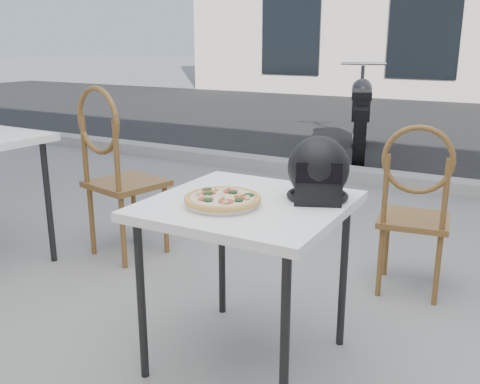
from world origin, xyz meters
The scene contains 10 objects.
ground centered at (0.00, 0.00, 0.00)m, with size 80.00×80.00×0.00m, color gray.
street_asphalt centered at (0.00, 7.00, 0.00)m, with size 30.00×8.00×0.00m, color black.
curb centered at (0.00, 3.00, 0.06)m, with size 30.00×0.25×0.12m, color #9A9790.
cafe_table_main centered at (-0.11, -0.27, 0.66)m, with size 0.77×0.77×0.72m.
plate centered at (-0.17, -0.38, 0.73)m, with size 0.32×0.32×0.02m.
pizza centered at (-0.17, -0.38, 0.75)m, with size 0.36×0.36×0.04m.
helmet centered at (0.12, -0.11, 0.84)m, with size 0.33×0.34×0.26m.
cafe_chair_main centered at (0.35, 0.71, 0.53)m, with size 0.41×0.41×0.95m.
cafe_chair_side centered at (-1.39, 0.34, 0.61)m, with size 0.50×0.50×1.10m.
motorcycle centered at (-1.03, 4.25, 0.48)m, with size 0.82×2.12×1.09m.
Camera 1 is at (0.87, -2.08, 1.35)m, focal length 40.00 mm.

